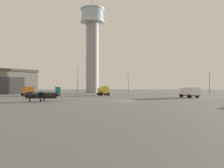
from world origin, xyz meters
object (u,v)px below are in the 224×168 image
object	(u,v)px
light_post_east	(128,80)
airplane_black	(42,95)
control_tower	(92,42)
truck_box_white	(190,92)
light_post_west	(78,78)
traffic_cone_near_left	(63,96)
truck_box_orange	(28,91)
truck_fuel_tanker_yellow	(103,90)
light_post_north	(209,81)

from	to	relation	value
light_post_east	airplane_black	bearing A→B (deg)	-108.08
control_tower	airplane_black	size ratio (longest dim) A/B	4.46
airplane_black	light_post_east	bearing A→B (deg)	-108.13
truck_box_white	light_post_east	size ratio (longest dim) A/B	0.70
light_post_west	traffic_cone_near_left	bearing A→B (deg)	-86.66
control_tower	light_post_west	size ratio (longest dim) A/B	4.03
truck_box_white	traffic_cone_near_left	distance (m)	31.99
truck_box_orange	light_post_east	bearing A→B (deg)	104.05
truck_box_white	light_post_east	xyz separation A→B (m)	(-14.41, 36.66, 4.12)
truck_box_white	truck_box_orange	world-z (taller)	truck_box_orange
light_post_east	traffic_cone_near_left	world-z (taller)	light_post_east
truck_fuel_tanker_yellow	light_post_west	distance (m)	19.15
light_post_west	light_post_east	bearing A→B (deg)	22.07
control_tower	light_post_north	bearing A→B (deg)	-13.60
truck_fuel_tanker_yellow	traffic_cone_near_left	distance (m)	16.85
truck_box_orange	traffic_cone_near_left	xyz separation A→B (m)	(12.13, -7.53, -1.26)
light_post_east	light_post_north	size ratio (longest dim) A/B	1.12
truck_fuel_tanker_yellow	light_post_north	bearing A→B (deg)	-80.72
truck_fuel_tanker_yellow	light_post_north	size ratio (longest dim) A/B	0.82
control_tower	truck_box_orange	world-z (taller)	control_tower
control_tower	light_post_west	distance (m)	22.57
airplane_black	truck_box_white	distance (m)	35.74
truck_box_white	truck_box_orange	distance (m)	44.70
truck_box_white	light_post_north	world-z (taller)	light_post_north
control_tower	traffic_cone_near_left	distance (m)	49.25
control_tower	light_post_east	size ratio (longest dim) A/B	4.32
truck_fuel_tanker_yellow	light_post_west	size ratio (longest dim) A/B	0.68
airplane_black	truck_fuel_tanker_yellow	bearing A→B (deg)	-106.72
truck_fuel_tanker_yellow	truck_box_orange	distance (m)	22.36
light_post_east	traffic_cone_near_left	size ratio (longest dim) A/B	13.50
truck_fuel_tanker_yellow	traffic_cone_near_left	size ratio (longest dim) A/B	9.84
airplane_black	light_post_east	world-z (taller)	light_post_east
airplane_black	traffic_cone_near_left	bearing A→B (deg)	-89.22
truck_fuel_tanker_yellow	truck_box_white	bearing A→B (deg)	-137.27
truck_fuel_tanker_yellow	traffic_cone_near_left	xyz separation A→B (m)	(-9.27, -14.01, -1.32)
airplane_black	traffic_cone_near_left	size ratio (longest dim) A/B	13.08
light_post_west	truck_fuel_tanker_yellow	bearing A→B (deg)	-54.00
light_post_east	truck_fuel_tanker_yellow	bearing A→B (deg)	-109.91
truck_box_orange	truck_box_white	bearing A→B (deg)	50.00
truck_box_orange	light_post_west	bearing A→B (deg)	123.54
truck_box_white	light_post_north	xyz separation A→B (m)	(16.50, 32.33, 3.59)
control_tower	truck_box_orange	xyz separation A→B (m)	(-14.08, -36.33, -21.07)
truck_box_white	light_post_west	bearing A→B (deg)	34.86
truck_fuel_tanker_yellow	light_post_west	xyz separation A→B (m)	(-10.97, 15.10, 4.31)
light_post_east	light_post_north	world-z (taller)	light_post_east
light_post_west	traffic_cone_near_left	xyz separation A→B (m)	(1.70, -29.11, -5.63)
control_tower	airplane_black	xyz separation A→B (m)	(-1.71, -60.02, -21.40)
airplane_black	light_post_west	bearing A→B (deg)	-87.61
airplane_black	light_post_east	distance (m)	56.02
truck_box_orange	light_post_north	distance (m)	65.68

